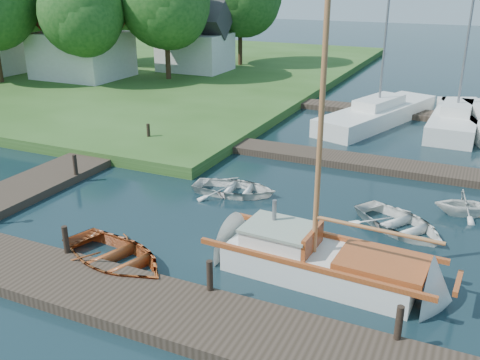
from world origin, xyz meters
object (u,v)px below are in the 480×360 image
at_px(marina_boat_2, 456,118).
at_px(house_a, 81,43).
at_px(mooring_post_3, 399,323).
at_px(mooring_post_4, 75,165).
at_px(tender_a, 234,186).
at_px(tree_5, 16,2).
at_px(mooring_post_2, 210,275).
at_px(tender_c, 400,220).
at_px(house_c, 195,43).
at_px(dinghy, 114,253).
at_px(mooring_post_5, 148,132).
at_px(tender_d, 465,201).
at_px(marina_boat_1, 378,113).
at_px(tree_3, 165,1).
at_px(mooring_post_1, 66,239).
at_px(tree_2, 81,12).
at_px(sailboat, 326,265).

bearing_deg(marina_boat_2, house_a, 87.12).
distance_m(mooring_post_3, mooring_post_4, 13.93).
xyz_separation_m(tender_a, tree_5, (-29.11, 18.61, 5.10)).
height_order(mooring_post_2, tender_c, mooring_post_2).
bearing_deg(house_c, dinghy, -65.16).
height_order(mooring_post_5, dinghy, mooring_post_5).
distance_m(marina_boat_2, house_a, 25.92).
xyz_separation_m(tender_d, marina_boat_1, (-5.02, 10.81, 0.05)).
bearing_deg(tree_3, house_a, -161.15).
height_order(tender_c, house_c, house_c).
bearing_deg(marina_boat_1, marina_boat_2, -65.64).
xyz_separation_m(dinghy, tender_c, (6.77, 5.58, -0.05)).
xyz_separation_m(mooring_post_4, marina_boat_1, (8.85, 13.80, -0.15)).
bearing_deg(tree_3, tender_c, -41.85).
bearing_deg(house_c, mooring_post_1, -67.83).
xyz_separation_m(dinghy, tree_2, (-16.33, 18.68, 4.87)).
bearing_deg(tender_c, mooring_post_5, 105.53).
xyz_separation_m(mooring_post_2, tender_a, (-2.39, 6.44, -0.38)).
bearing_deg(tender_d, house_a, 48.80).
relative_size(tender_c, tree_2, 0.42).
xyz_separation_m(tender_d, tree_2, (-24.86, 11.05, 4.75)).
distance_m(mooring_post_3, house_c, 33.65).
height_order(mooring_post_4, tender_a, mooring_post_4).
distance_m(mooring_post_2, tender_a, 6.88).
bearing_deg(house_c, marina_boat_1, -27.34).
bearing_deg(mooring_post_4, house_a, 129.09).
height_order(mooring_post_2, tree_3, tree_3).
bearing_deg(dinghy, tree_3, 45.93).
distance_m(mooring_post_5, dinghy, 11.01).
relative_size(mooring_post_3, tender_a, 0.26).
distance_m(mooring_post_4, marina_boat_2, 19.11).
xyz_separation_m(tender_d, tree_3, (-20.86, 15.05, 5.31)).
bearing_deg(tree_5, house_c, 6.95).
bearing_deg(tender_d, tree_2, 50.66).
xyz_separation_m(mooring_post_3, house_a, (-26.00, 21.00, 2.26)).
bearing_deg(tree_5, mooring_post_3, -34.83).
height_order(mooring_post_5, tender_a, mooring_post_5).
bearing_deg(mooring_post_3, house_a, 141.07).
xyz_separation_m(marina_boat_1, house_c, (-15.85, 8.20, 2.03)).
xyz_separation_m(tree_2, tree_3, (4.00, 4.00, 0.56)).
relative_size(house_c, tree_5, 0.65).
bearing_deg(mooring_post_4, mooring_post_3, -21.04).
bearing_deg(house_a, dinghy, -48.38).
height_order(tender_a, house_a, house_a).
relative_size(dinghy, marina_boat_1, 0.38).
bearing_deg(mooring_post_2, marina_boat_1, 88.93).
bearing_deg(sailboat, house_c, 128.59).
height_order(mooring_post_2, marina_boat_1, marina_boat_1).
height_order(marina_boat_2, house_a, marina_boat_2).
bearing_deg(marina_boat_1, sailboat, -155.30).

